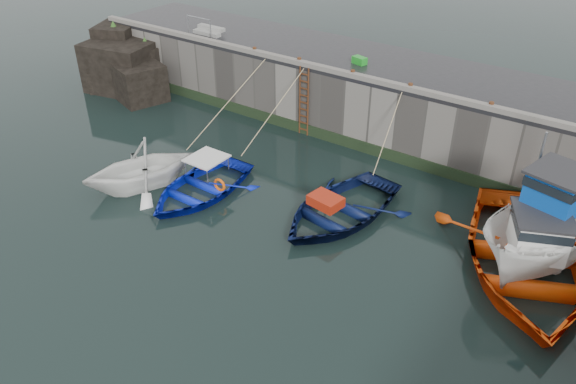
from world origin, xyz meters
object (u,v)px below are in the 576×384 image
Objects in this scene: bollard_b at (299,61)px; bollard_d at (410,87)px; boat_far_white at (551,233)px; bollard_c at (353,73)px; ladder at (304,102)px; boat_near_white at (143,186)px; boat_near_navy at (339,216)px; fish_crate at (359,60)px; bollard_a at (255,50)px; bollard_e at (491,106)px; boat_near_blue at (200,193)px; boat_far_orange at (525,257)px.

bollard_d is (5.30, 0.00, 0.00)m from bollard_b.
boat_far_white reaches higher than bollard_c.
boat_near_white is at bearing -109.00° from ladder.
boat_near_navy is (7.36, 2.69, 0.00)m from boat_near_white.
fish_crate is 4.91m from bollard_a.
ladder is at bearing -171.33° from bollard_c.
bollard_d is (3.13, -1.52, -0.02)m from fish_crate.
bollard_e is at bearing 0.00° from bollard_d.
boat_near_navy is 6.60m from bollard_c.
bollard_b is (-0.50, 0.34, 1.71)m from ladder.
bollard_d is 1.00× the size of bollard_e.
bollard_c is (5.20, 0.00, 0.00)m from bollard_a.
ladder is at bearing 95.20° from boat_near_white.
boat_far_white is at bearing 41.35° from boat_near_white.
ladder reaches higher than boat_near_blue.
bollard_c is at bearing 8.67° from ladder.
bollard_a and bollard_e have the same top height.
bollard_c is (2.20, 0.34, 1.71)m from ladder.
boat_far_orange reaches higher than fish_crate.
boat_far_orange is 11.43m from fish_crate.
boat_far_white reaches higher than bollard_d.
bollard_c is (0.53, -1.52, -0.02)m from fish_crate.
boat_near_navy is 19.62× the size of bollard_c.
boat_far_white reaches higher than ladder.
boat_near_blue is at bearing 47.04° from boat_near_white.
boat_near_white reaches higher than boat_near_blue.
bollard_d reaches higher than boat_near_white.
boat_near_navy is at bearing -43.94° from bollard_b.
bollard_a is 1.00× the size of bollard_b.
boat_near_white is 13.53m from bollard_e.
bollard_c is (-2.59, 5.10, 3.30)m from boat_near_navy.
bollard_c is 2.60m from bollard_d.
bollard_d is at bearing 97.96° from boat_near_navy.
boat_near_navy is at bearing 162.46° from boat_far_orange.
ladder is 6.73m from boat_near_blue.
boat_far_orange is (6.26, 0.74, 0.51)m from boat_near_navy.
bollard_c is at bearing 68.98° from boat_near_blue.
bollard_b is (-11.97, 3.46, 2.20)m from boat_far_white.
boat_near_navy is 0.77× the size of boat_far_white.
bollard_a is at bearing 110.50° from boat_near_blue.
fish_crate is at bearing 75.87° from boat_near_blue.
boat_far_white reaches higher than bollard_e.
bollard_b is (-0.13, 6.86, 3.30)m from boat_near_blue.
ladder is 11.89m from boat_far_white.
bollard_b is (-2.17, -1.52, -0.02)m from fish_crate.
bollard_a is at bearing 180.00° from bollard_d.
bollard_a is at bearing 179.53° from boat_far_white.
boat_far_white is (14.03, 4.33, 1.10)m from boat_near_white.
bollard_a is 1.00× the size of bollard_d.
bollard_d is (0.01, 5.10, 3.30)m from boat_near_navy.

